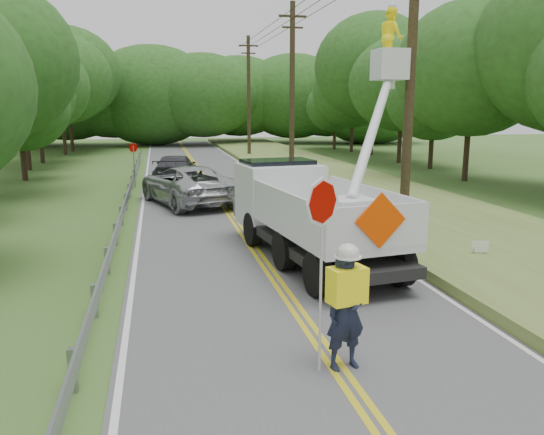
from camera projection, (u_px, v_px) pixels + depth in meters
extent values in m
plane|color=#38591E|center=(356.00, 396.00, 7.97)|extent=(140.00, 140.00, 0.00)
cube|color=#515154|center=(230.00, 215.00, 21.39)|extent=(7.20, 96.00, 0.02)
cube|color=gold|center=(228.00, 215.00, 21.37)|extent=(0.12, 96.00, 0.00)
cube|color=gold|center=(233.00, 214.00, 21.41)|extent=(0.12, 96.00, 0.00)
cube|color=silver|center=(141.00, 218.00, 20.68)|extent=(0.12, 96.00, 0.00)
cube|color=silver|center=(314.00, 211.00, 22.09)|extent=(0.12, 96.00, 0.00)
cube|color=gray|center=(73.00, 370.00, 8.03)|extent=(0.12, 0.14, 0.70)
cube|color=gray|center=(94.00, 301.00, 10.90)|extent=(0.12, 0.14, 0.70)
cube|color=gray|center=(107.00, 261.00, 13.78)|extent=(0.12, 0.14, 0.70)
cube|color=gray|center=(116.00, 234.00, 16.65)|extent=(0.12, 0.14, 0.70)
cube|color=gray|center=(121.00, 215.00, 19.53)|extent=(0.12, 0.14, 0.70)
cube|color=gray|center=(126.00, 202.00, 22.40)|extent=(0.12, 0.14, 0.70)
cube|color=gray|center=(129.00, 191.00, 25.28)|extent=(0.12, 0.14, 0.70)
cube|color=gray|center=(132.00, 182.00, 28.15)|extent=(0.12, 0.14, 0.70)
cube|color=gray|center=(134.00, 175.00, 31.03)|extent=(0.12, 0.14, 0.70)
cube|color=gray|center=(136.00, 170.00, 33.91)|extent=(0.12, 0.14, 0.70)
cube|color=gray|center=(137.00, 165.00, 36.78)|extent=(0.12, 0.14, 0.70)
cube|color=gray|center=(139.00, 161.00, 39.66)|extent=(0.12, 0.14, 0.70)
cube|color=gray|center=(140.00, 157.00, 42.53)|extent=(0.12, 0.14, 0.70)
cube|color=gray|center=(127.00, 200.00, 21.42)|extent=(0.05, 48.00, 0.34)
cylinder|color=black|center=(410.00, 81.00, 16.62)|extent=(0.30, 0.30, 10.00)
cylinder|color=black|center=(292.00, 93.00, 30.99)|extent=(0.30, 0.30, 10.00)
cube|color=black|center=(293.00, 16.00, 30.15)|extent=(1.60, 0.12, 0.12)
cube|color=black|center=(293.00, 27.00, 30.27)|extent=(1.20, 0.10, 0.10)
cylinder|color=black|center=(249.00, 98.00, 45.37)|extent=(0.30, 0.30, 10.00)
cube|color=black|center=(248.00, 46.00, 44.53)|extent=(1.60, 0.12, 0.12)
cube|color=black|center=(248.00, 53.00, 44.65)|extent=(1.20, 0.10, 0.10)
cube|color=#5F6B34|center=(397.00, 205.00, 22.81)|extent=(7.00, 96.00, 0.30)
cylinder|color=#332319|center=(24.00, 160.00, 31.34)|extent=(0.32, 0.32, 2.43)
ellipsoid|color=#26471A|center=(19.00, 107.00, 30.75)|extent=(5.68, 5.68, 5.00)
cylinder|color=#332319|center=(28.00, 149.00, 36.46)|extent=(0.32, 0.32, 2.88)
ellipsoid|color=#26471A|center=(23.00, 96.00, 35.76)|extent=(6.72, 6.72, 5.91)
cylinder|color=#332319|center=(41.00, 141.00, 40.96)|extent=(0.32, 0.32, 3.31)
ellipsoid|color=#26471A|center=(36.00, 87.00, 40.15)|extent=(7.73, 7.73, 6.80)
cylinder|color=#332319|center=(64.00, 133.00, 48.31)|extent=(0.32, 0.32, 3.86)
ellipsoid|color=#26471A|center=(60.00, 79.00, 47.36)|extent=(9.00, 9.00, 7.92)
cylinder|color=#332319|center=(71.00, 129.00, 51.98)|extent=(0.32, 0.32, 4.27)
ellipsoid|color=#26471A|center=(67.00, 73.00, 50.94)|extent=(9.95, 9.95, 8.76)
cylinder|color=#332319|center=(467.00, 149.00, 30.90)|extent=(0.32, 0.32, 3.67)
ellipsoid|color=#26471A|center=(472.00, 68.00, 30.00)|extent=(8.56, 8.56, 7.53)
cylinder|color=#332319|center=(431.00, 149.00, 37.28)|extent=(0.32, 0.32, 2.80)
ellipsoid|color=#26471A|center=(434.00, 98.00, 36.60)|extent=(6.54, 6.54, 5.76)
cylinder|color=#332319|center=(400.00, 140.00, 41.21)|extent=(0.32, 0.32, 3.44)
ellipsoid|color=#26471A|center=(402.00, 84.00, 40.37)|extent=(8.03, 8.03, 7.06)
cylinder|color=#332319|center=(372.00, 130.00, 48.07)|extent=(0.32, 0.32, 4.47)
ellipsoid|color=#26471A|center=(374.00, 67.00, 46.98)|extent=(10.42, 10.42, 9.17)
cylinder|color=#332319|center=(352.00, 135.00, 51.41)|extent=(0.32, 0.32, 3.28)
ellipsoid|color=#26471A|center=(353.00, 92.00, 50.60)|extent=(7.66, 7.66, 6.74)
cylinder|color=#332319|center=(334.00, 137.00, 54.85)|extent=(0.32, 0.32, 2.50)
ellipsoid|color=#26471A|center=(335.00, 106.00, 54.24)|extent=(5.83, 5.83, 5.13)
ellipsoid|color=#26471A|center=(21.00, 95.00, 58.94)|extent=(14.01, 10.51, 10.51)
ellipsoid|color=#26471A|center=(68.00, 95.00, 59.30)|extent=(13.12, 9.84, 9.84)
ellipsoid|color=#26471A|center=(112.00, 95.00, 59.45)|extent=(12.46, 9.35, 9.35)
ellipsoid|color=#26471A|center=(153.00, 96.00, 60.08)|extent=(14.71, 11.03, 11.03)
ellipsoid|color=#26471A|center=(203.00, 95.00, 59.51)|extent=(12.29, 9.22, 9.22)
ellipsoid|color=#26471A|center=(240.00, 96.00, 63.70)|extent=(12.51, 9.39, 9.39)
ellipsoid|color=#26471A|center=(294.00, 96.00, 64.23)|extent=(13.29, 9.97, 9.97)
ellipsoid|color=#26471A|center=(328.00, 96.00, 64.17)|extent=(12.69, 9.52, 9.52)
ellipsoid|color=#26471A|center=(371.00, 96.00, 63.20)|extent=(15.12, 11.34, 11.34)
imported|color=#191E33|center=(346.00, 311.00, 8.63)|extent=(0.79, 0.60, 1.93)
cube|color=yellow|center=(347.00, 285.00, 8.54)|extent=(0.66, 0.48, 0.59)
ellipsoid|color=silver|center=(348.00, 253.00, 8.43)|extent=(0.36, 0.36, 0.29)
cylinder|color=#B7B7B7|center=(321.00, 291.00, 8.41)|extent=(0.04, 0.04, 2.70)
cylinder|color=#A70500|center=(322.00, 202.00, 8.13)|extent=(0.65, 0.47, 0.77)
cylinder|color=black|center=(318.00, 274.00, 12.06)|extent=(0.45, 1.06, 1.03)
cylinder|color=black|center=(400.00, 265.00, 12.76)|extent=(0.45, 1.06, 1.03)
cylinder|color=black|center=(284.00, 251.00, 14.04)|extent=(0.45, 1.06, 1.03)
cylinder|color=black|center=(357.00, 244.00, 14.73)|extent=(0.45, 1.06, 1.03)
cylinder|color=black|center=(253.00, 229.00, 16.51)|extent=(0.45, 1.06, 1.03)
cylinder|color=black|center=(317.00, 224.00, 17.21)|extent=(0.45, 1.06, 1.03)
cube|color=black|center=(316.00, 242.00, 14.67)|extent=(3.12, 7.09, 0.27)
cube|color=white|center=(329.00, 228.00, 13.87)|extent=(3.08, 5.21, 0.24)
cube|color=white|center=(285.00, 211.00, 13.36)|extent=(0.71, 4.89, 0.96)
cube|color=white|center=(371.00, 205.00, 14.16)|extent=(0.71, 4.89, 0.96)
cube|color=white|center=(378.00, 227.00, 11.50)|extent=(2.45, 0.38, 0.96)
cube|color=white|center=(280.00, 195.00, 17.17)|extent=(2.65, 2.33, 1.93)
cube|color=black|center=(277.00, 172.00, 17.23)|extent=(2.31, 1.66, 0.80)
cube|color=white|center=(351.00, 216.00, 12.67)|extent=(1.08, 1.08, 0.86)
cube|color=white|center=(390.00, 65.00, 16.38)|extent=(0.91, 0.91, 0.91)
imported|color=yellow|center=(391.00, 36.00, 16.21)|extent=(0.62, 0.80, 1.65)
cube|color=#F84100|center=(381.00, 221.00, 11.40)|extent=(1.21, 0.20, 1.21)
imported|color=#AAABB0|center=(188.00, 185.00, 23.66)|extent=(4.52, 6.65, 1.69)
imported|color=#34353B|center=(176.00, 169.00, 30.15)|extent=(2.84, 5.63, 1.57)
cylinder|color=gray|center=(134.00, 167.00, 28.60)|extent=(0.06, 0.06, 2.21)
cylinder|color=#A70500|center=(133.00, 148.00, 28.39)|extent=(0.44, 0.29, 0.50)
cube|color=white|center=(480.00, 247.00, 14.62)|extent=(0.43, 0.15, 0.31)
cylinder|color=gray|center=(473.00, 256.00, 14.64)|extent=(0.02, 0.02, 0.44)
cylinder|color=gray|center=(485.00, 256.00, 14.71)|extent=(0.02, 0.02, 0.44)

